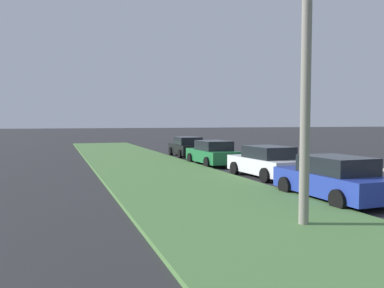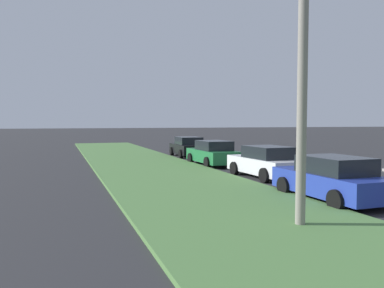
{
  "view_description": "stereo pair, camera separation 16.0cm",
  "coord_description": "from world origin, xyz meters",
  "px_view_note": "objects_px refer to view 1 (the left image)",
  "views": [
    {
      "loc": [
        -5.84,
        13.25,
        2.6
      ],
      "look_at": [
        13.68,
        6.39,
        1.4
      ],
      "focal_mm": 36.29,
      "sensor_mm": 36.0,
      "label": 1
    },
    {
      "loc": [
        -5.89,
        13.1,
        2.6
      ],
      "look_at": [
        13.68,
        6.39,
        1.4
      ],
      "focal_mm": 36.29,
      "sensor_mm": 36.0,
      "label": 2
    }
  ],
  "objects_px": {
    "streetlight": "(317,48)",
    "parked_car_blue": "(333,179)",
    "parked_car_white": "(266,162)",
    "parked_car_green": "(213,153)",
    "parked_car_black": "(187,147)"
  },
  "relations": [
    {
      "from": "parked_car_white",
      "to": "parked_car_green",
      "type": "height_order",
      "value": "same"
    },
    {
      "from": "parked_car_blue",
      "to": "parked_car_green",
      "type": "bearing_deg",
      "value": -1.77
    },
    {
      "from": "parked_car_white",
      "to": "parked_car_green",
      "type": "xyz_separation_m",
      "value": [
        5.55,
        0.41,
        0.0
      ]
    },
    {
      "from": "parked_car_white",
      "to": "parked_car_black",
      "type": "xyz_separation_m",
      "value": [
        11.48,
        0.01,
        0.0
      ]
    },
    {
      "from": "parked_car_black",
      "to": "parked_car_blue",
      "type": "bearing_deg",
      "value": -179.79
    },
    {
      "from": "parked_car_blue",
      "to": "parked_car_white",
      "type": "relative_size",
      "value": 0.99
    },
    {
      "from": "parked_car_green",
      "to": "streetlight",
      "type": "relative_size",
      "value": 0.58
    },
    {
      "from": "parked_car_white",
      "to": "parked_car_blue",
      "type": "bearing_deg",
      "value": 170.62
    },
    {
      "from": "parked_car_white",
      "to": "parked_car_green",
      "type": "relative_size",
      "value": 1.01
    },
    {
      "from": "parked_car_blue",
      "to": "parked_car_white",
      "type": "xyz_separation_m",
      "value": [
        5.33,
        -0.61,
        0.0
      ]
    },
    {
      "from": "parked_car_black",
      "to": "parked_car_green",
      "type": "bearing_deg",
      "value": 178.37
    },
    {
      "from": "parked_car_green",
      "to": "streetlight",
      "type": "xyz_separation_m",
      "value": [
        -13.36,
        2.8,
        3.67
      ]
    },
    {
      "from": "streetlight",
      "to": "parked_car_blue",
      "type": "bearing_deg",
      "value": -46.4
    },
    {
      "from": "parked_car_black",
      "to": "streetlight",
      "type": "xyz_separation_m",
      "value": [
        -19.29,
        3.2,
        3.67
      ]
    },
    {
      "from": "parked_car_white",
      "to": "parked_car_green",
      "type": "distance_m",
      "value": 5.57
    }
  ]
}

